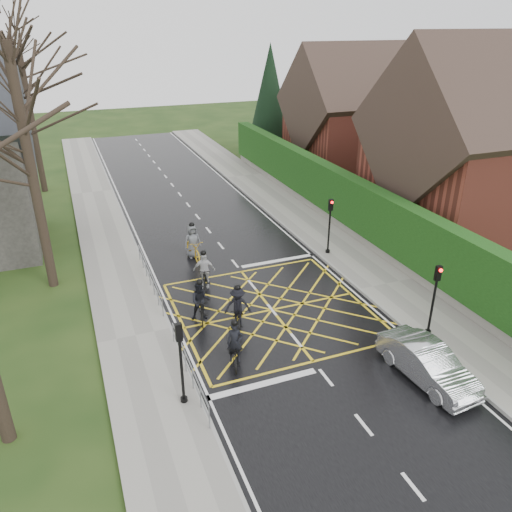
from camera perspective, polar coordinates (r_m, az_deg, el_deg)
ground at (r=22.34m, az=1.83°, el=-6.18°), size 120.00×120.00×0.00m
road at (r=22.34m, az=1.83°, el=-6.17°), size 9.00×80.00×0.01m
sidewalk_right at (r=24.99m, az=14.62°, el=-3.22°), size 3.00×80.00×0.15m
sidewalk_left at (r=21.03m, az=-13.59°, el=-8.94°), size 3.00×80.00×0.15m
stone_wall at (r=30.24m, az=10.96°, el=2.86°), size 0.50×38.00×0.70m
hedge at (r=29.63m, az=11.24°, el=5.99°), size 0.90×38.00×2.80m
house_near at (r=31.75m, az=24.59°, el=10.45°), size 11.80×9.80×11.30m
house_far at (r=42.55m, az=11.08°, el=14.99°), size 9.80×8.80×10.30m
conifer at (r=47.65m, az=1.59°, el=17.27°), size 4.60×4.60×10.00m
tree_near at (r=23.82m, az=-25.24°, el=13.94°), size 9.24×9.24×11.44m
tree_mid at (r=31.71m, az=-26.90°, el=17.28°), size 10.08×10.08×12.48m
tree_far at (r=39.77m, az=-24.77°, el=16.68°), size 8.40×8.40×10.40m
railing_south at (r=17.96m, az=-7.70°, el=-12.27°), size 0.05×5.04×1.03m
railing_north at (r=24.25m, az=-12.09°, el=-1.94°), size 0.05×6.04×1.03m
traffic_light_ne at (r=27.03m, az=8.38°, el=3.31°), size 0.24×0.31×3.21m
traffic_light_se at (r=20.91m, az=19.60°, el=-4.90°), size 0.24×0.31×3.21m
traffic_light_sw at (r=16.58m, az=-8.54°, el=-12.15°), size 0.24×0.31×3.21m
cyclist_rear at (r=18.91m, az=-2.33°, el=-10.56°), size 1.22×2.00×1.83m
cyclist_back at (r=21.41m, az=-6.30°, el=-5.56°), size 0.99×2.00×1.94m
cyclist_mid at (r=20.99m, az=-2.04°, el=-6.24°), size 1.26×2.05×1.89m
cyclist_front at (r=23.93m, az=-5.89°, el=-2.06°), size 1.15×2.00×1.94m
cyclist_lead at (r=27.03m, az=-7.20°, el=1.19°), size 0.95×2.13×2.03m
car at (r=19.07m, az=19.01°, el=-11.52°), size 1.74×4.16×1.34m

